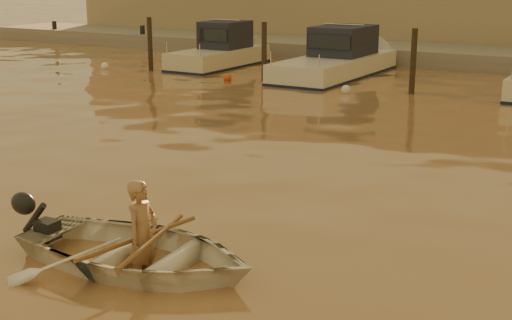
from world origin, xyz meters
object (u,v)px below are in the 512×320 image
Objects in this scene: moored_boat_1 at (219,51)px; moored_boat_2 at (335,59)px; dinghy at (137,251)px; person at (142,237)px.

moored_boat_1 is 5.04m from moored_boat_2.
person reaches higher than dinghy.
moored_boat_1 is at bearing 26.00° from dinghy.
person is 17.67m from moored_boat_2.
person is 0.20× the size of moored_boat_2.
person is at bearing -90.00° from dinghy.
person is at bearing -59.14° from moored_boat_1.
person is 19.72m from moored_boat_1.
moored_boat_1 and moored_boat_2 have the same top height.
moored_boat_1 is 0.77× the size of moored_boat_2.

